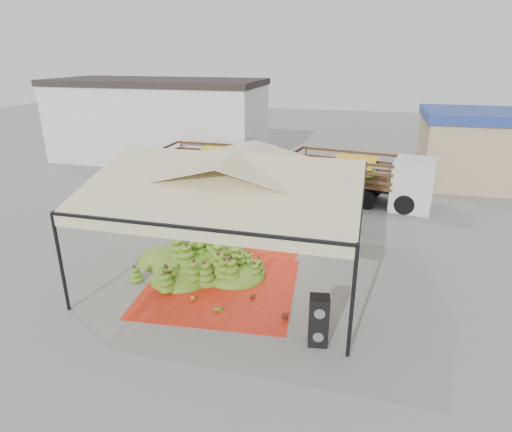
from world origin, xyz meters
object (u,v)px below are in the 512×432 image
(vendor, at_px, (307,201))
(truck_right, at_px, (366,174))
(banana_heap, at_px, (200,254))
(speaker_stack, at_px, (319,321))
(truck_left, at_px, (225,160))

(vendor, xyz_separation_m, truck_right, (2.41, 3.53, 0.46))
(banana_heap, height_order, speaker_stack, speaker_stack)
(vendor, distance_m, truck_left, 7.30)
(banana_heap, height_order, truck_right, truck_right)
(truck_left, distance_m, truck_right, 7.93)
(vendor, height_order, truck_left, truck_left)
(banana_heap, xyz_separation_m, speaker_stack, (4.42, -3.05, 0.15))
(banana_heap, distance_m, truck_left, 10.53)
(banana_heap, distance_m, vendor, 6.02)
(banana_heap, distance_m, speaker_stack, 5.37)
(speaker_stack, xyz_separation_m, truck_left, (-6.97, 13.24, 0.62))
(speaker_stack, bearing_deg, truck_left, 108.86)
(banana_heap, xyz_separation_m, truck_right, (5.26, 8.82, 0.91))
(speaker_stack, distance_m, truck_right, 11.92)
(truck_left, xyz_separation_m, truck_right, (7.81, -1.37, 0.14))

